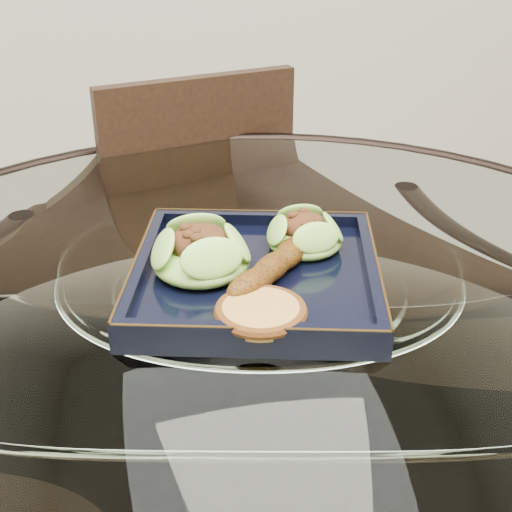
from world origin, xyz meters
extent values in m
cylinder|color=white|center=(0.00, 0.00, 0.76)|extent=(1.10, 1.10, 0.01)
torus|color=black|center=(0.00, 0.00, 0.76)|extent=(1.13, 1.13, 0.02)
cylinder|color=black|center=(0.28, 0.28, 0.38)|extent=(0.04, 0.04, 0.75)
cylinder|color=black|center=(-0.28, 0.28, 0.38)|extent=(0.04, 0.04, 0.75)
cube|color=black|center=(0.04, 0.38, 0.42)|extent=(0.46, 0.46, 0.04)
cube|color=black|center=(0.00, 0.54, 0.67)|extent=(0.36, 0.12, 0.41)
cylinder|color=black|center=(0.24, 0.26, 0.20)|extent=(0.03, 0.03, 0.41)
cylinder|color=black|center=(-0.16, 0.49, 0.20)|extent=(0.03, 0.03, 0.41)
cylinder|color=black|center=(0.16, 0.57, 0.20)|extent=(0.03, 0.03, 0.41)
cube|color=black|center=(0.00, 0.02, 0.77)|extent=(0.32, 0.32, 0.02)
ellipsoid|color=#5DAD32|center=(-0.06, 0.03, 0.80)|extent=(0.14, 0.14, 0.04)
ellipsoid|color=#60942B|center=(0.07, 0.07, 0.80)|extent=(0.11, 0.11, 0.03)
ellipsoid|color=#65370A|center=(0.01, 0.00, 0.80)|extent=(0.12, 0.13, 0.03)
cylinder|color=#B2893B|center=(-0.01, -0.08, 0.79)|extent=(0.10, 0.10, 0.02)
camera|label=1|loc=(-0.13, -0.66, 1.17)|focal=50.00mm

